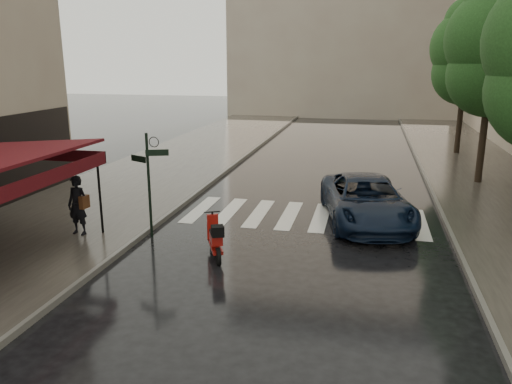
% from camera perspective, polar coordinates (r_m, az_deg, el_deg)
% --- Properties ---
extents(ground, '(120.00, 120.00, 0.00)m').
position_cam_1_polar(ground, '(12.18, -12.43, -10.19)').
color(ground, black).
rests_on(ground, ground).
extents(sidewalk_near, '(6.00, 60.00, 0.12)m').
position_cam_1_polar(sidewalk_near, '(24.38, -10.23, 2.75)').
color(sidewalk_near, '#38332D').
rests_on(sidewalk_near, ground).
extents(sidewalk_far, '(5.50, 60.00, 0.12)m').
position_cam_1_polar(sidewalk_far, '(23.12, 25.80, 0.82)').
color(sidewalk_far, '#38332D').
rests_on(sidewalk_far, ground).
extents(curb_near, '(0.12, 60.00, 0.16)m').
position_cam_1_polar(curb_near, '(23.37, -3.31, 2.48)').
color(curb_near, '#595651').
rests_on(curb_near, ground).
extents(curb_far, '(0.12, 60.00, 0.16)m').
position_cam_1_polar(curb_far, '(22.64, 18.90, 1.28)').
color(curb_far, '#595651').
rests_on(curb_far, ground).
extents(crosswalk, '(7.85, 3.20, 0.01)m').
position_cam_1_polar(crosswalk, '(16.83, 5.61, -2.77)').
color(crosswalk, silver).
rests_on(crosswalk, ground).
extents(signpost, '(1.17, 0.29, 3.10)m').
position_cam_1_polar(signpost, '(14.65, -12.15, 1.70)').
color(signpost, black).
rests_on(signpost, ground).
extents(backdrop_building, '(22.00, 6.00, 20.00)m').
position_cam_1_polar(backdrop_building, '(48.21, 11.14, 20.49)').
color(backdrop_building, gray).
rests_on(backdrop_building, ground).
extents(tree_mid, '(3.80, 3.80, 8.34)m').
position_cam_1_polar(tree_mid, '(22.41, 25.51, 14.79)').
color(tree_mid, black).
rests_on(tree_mid, sidewalk_far).
extents(tree_far, '(3.80, 3.80, 8.16)m').
position_cam_1_polar(tree_far, '(29.32, 22.95, 14.49)').
color(tree_far, black).
rests_on(tree_far, sidewalk_far).
extents(pedestrian_with_umbrella, '(1.15, 1.17, 2.50)m').
position_cam_1_polar(pedestrian_with_umbrella, '(15.20, -19.97, 1.40)').
color(pedestrian_with_umbrella, black).
rests_on(pedestrian_with_umbrella, sidewalk_near).
extents(scooter, '(0.88, 1.55, 1.09)m').
position_cam_1_polar(scooter, '(13.26, -4.68, -5.39)').
color(scooter, black).
rests_on(scooter, ground).
extents(parked_car, '(3.45, 5.65, 1.46)m').
position_cam_1_polar(parked_car, '(16.38, 12.47, -0.90)').
color(parked_car, black).
rests_on(parked_car, ground).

